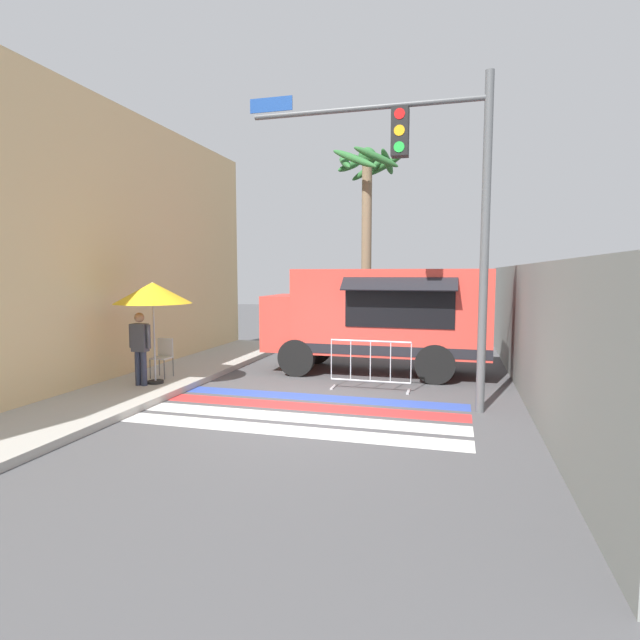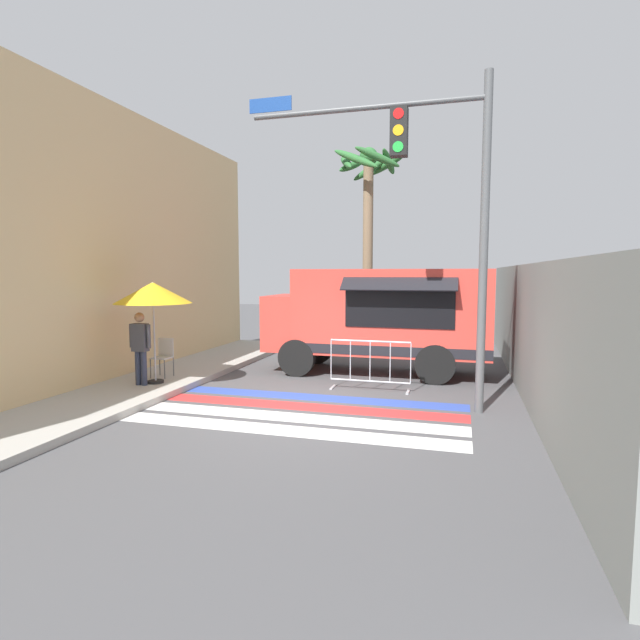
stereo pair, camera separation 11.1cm
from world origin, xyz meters
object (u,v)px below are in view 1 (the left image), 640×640
traffic_signal_pole (435,187)px  palm_tree (367,206)px  folding_chair (163,354)px  vendor_person (140,344)px  patio_umbrella (153,293)px  barricade_front (370,366)px  food_truck (375,314)px

traffic_signal_pole → palm_tree: bearing=110.0°
folding_chair → vendor_person: bearing=-82.6°
patio_umbrella → palm_tree: 8.16m
barricade_front → food_truck: bearing=96.4°
folding_chair → palm_tree: size_ratio=0.14×
barricade_front → traffic_signal_pole: bearing=-41.6°
patio_umbrella → barricade_front: bearing=14.6°
palm_tree → barricade_front: bearing=-78.9°
food_truck → patio_umbrella: food_truck is taller
food_truck → traffic_signal_pole: (1.61, -3.17, 2.69)m
food_truck → palm_tree: bearing=103.5°
patio_umbrella → traffic_signal_pole: bearing=-0.1°
vendor_person → palm_tree: size_ratio=0.24×
palm_tree → folding_chair: bearing=-122.1°
folding_chair → vendor_person: size_ratio=0.57×
vendor_person → palm_tree: bearing=51.7°
traffic_signal_pole → palm_tree: (-2.49, 6.82, 0.60)m
traffic_signal_pole → patio_umbrella: bearing=179.9°
traffic_signal_pole → palm_tree: palm_tree is taller
patio_umbrella → barricade_front: (4.72, 1.23, -1.63)m
barricade_front → palm_tree: size_ratio=0.27×
vendor_person → palm_tree: 8.89m
traffic_signal_pole → vendor_person: (-6.30, -0.27, -3.19)m
food_truck → palm_tree: palm_tree is taller
food_truck → folding_chair: (-4.73, -2.48, -0.86)m
food_truck → barricade_front: food_truck is taller
vendor_person → palm_tree: palm_tree is taller
traffic_signal_pole → barricade_front: 4.14m
folding_chair → barricade_front: 4.97m
patio_umbrella → folding_chair: bearing=107.8°
traffic_signal_pole → barricade_front: bearing=138.4°
vendor_person → patio_umbrella: bearing=46.5°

